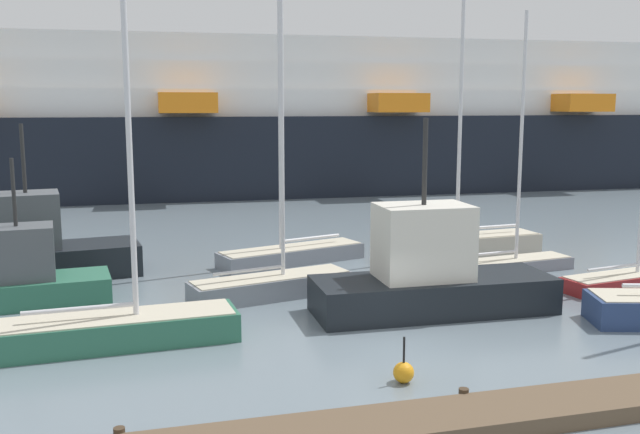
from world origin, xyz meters
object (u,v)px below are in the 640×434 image
sailboat_3 (467,242)px  cruise_ship (180,122)px  sailboat_5 (272,283)px  sailboat_6 (507,260)px  fishing_boat_0 (429,275)px  sailboat_0 (629,277)px  channel_buoy_0 (404,372)px  channel_buoy_1 (449,233)px  fishing_boat_1 (13,278)px  fishing_boat_3 (36,250)px  sailboat_2 (117,325)px  sailboat_4 (292,250)px

sailboat_3 → cruise_ship: 31.94m
sailboat_3 → sailboat_5: bearing=20.3°
sailboat_6 → sailboat_5: bearing=-179.4°
fishing_boat_0 → cruise_ship: 38.40m
sailboat_0 → channel_buoy_0: 13.71m
fishing_boat_0 → cruise_ship: (-5.45, 37.76, 4.30)m
cruise_ship → channel_buoy_1: bearing=-62.6°
sailboat_6 → sailboat_3: bearing=85.0°
fishing_boat_1 → fishing_boat_3: bearing=79.7°
sailboat_0 → fishing_boat_3: (-22.38, 7.74, 0.73)m
fishing_boat_0 → sailboat_6: bearing=-138.8°
fishing_boat_1 → channel_buoy_0: bearing=-49.1°
sailboat_2 → channel_buoy_0: size_ratio=9.81×
sailboat_3 → sailboat_4: 8.40m
channel_buoy_0 → fishing_boat_0: bearing=60.6°
fishing_boat_3 → channel_buoy_1: 20.58m
sailboat_5 → cruise_ship: 34.84m
sailboat_2 → sailboat_3: (15.85, 8.89, 0.04)m
sailboat_4 → channel_buoy_1: sailboat_4 is taller
cruise_ship → sailboat_0: bearing=-67.0°
channel_buoy_1 → fishing_boat_1: bearing=-159.1°
fishing_boat_0 → fishing_boat_3: (-13.55, 8.71, -0.13)m
sailboat_0 → fishing_boat_1: size_ratio=1.32×
sailboat_0 → sailboat_4: bearing=137.4°
fishing_boat_1 → channel_buoy_0: (10.73, -10.31, -0.70)m
sailboat_5 → fishing_boat_3: size_ratio=1.33×
sailboat_2 → fishing_boat_1: sailboat_2 is taller
sailboat_6 → fishing_boat_1: size_ratio=1.55×
channel_buoy_0 → sailboat_4: bearing=88.6°
sailboat_5 → fishing_boat_0: size_ratio=1.31×
sailboat_4 → fishing_boat_3: 10.72m
sailboat_6 → fishing_boat_1: 19.57m
fishing_boat_3 → sailboat_3: bearing=171.4°
sailboat_0 → sailboat_6: 4.88m
sailboat_0 → fishing_boat_3: 23.69m
sailboat_0 → cruise_ship: (-14.27, 36.80, 5.16)m
sailboat_3 → channel_buoy_1: sailboat_3 is taller
fishing_boat_0 → channel_buoy_0: 6.57m
sailboat_4 → channel_buoy_0: size_ratio=10.88×
sailboat_0 → sailboat_3: size_ratio=0.76×
sailboat_4 → fishing_boat_0: (2.84, -8.70, 0.69)m
sailboat_4 → channel_buoy_0: sailboat_4 is taller
sailboat_0 → sailboat_4: (-11.67, 7.74, 0.17)m
sailboat_6 → channel_buoy_0: (-8.84, -10.33, -0.23)m
sailboat_2 → fishing_boat_1: size_ratio=1.71×
sailboat_2 → channel_buoy_1: (16.96, 13.21, -0.33)m
sailboat_6 → sailboat_2: bearing=-168.2°
channel_buoy_1 → cruise_ship: bearing=115.6°
sailboat_2 → fishing_boat_3: sailboat_2 is taller
sailboat_0 → channel_buoy_1: (-2.17, 11.53, -0.17)m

